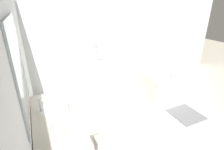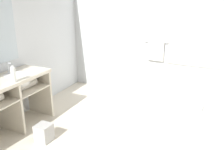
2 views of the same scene
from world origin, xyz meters
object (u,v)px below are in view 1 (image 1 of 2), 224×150
object	(u,v)px
water_bottle_2	(60,134)
soap_dispenser	(69,128)
waste_bin	(102,144)
water_bottle_3	(56,129)
water_bottle_1	(72,107)
bathtub	(151,77)

from	to	relation	value
water_bottle_2	soap_dispenser	world-z (taller)	water_bottle_2
waste_bin	water_bottle_3	bearing A→B (deg)	-149.26
water_bottle_2	soap_dispenser	distance (m)	0.14
water_bottle_1	soap_dispenser	bearing A→B (deg)	-108.32
water_bottle_2	water_bottle_3	bearing A→B (deg)	105.47
bathtub	water_bottle_1	xyz separation A→B (m)	(-2.46, -1.50, 0.65)
water_bottle_1	water_bottle_3	distance (m)	0.44
bathtub	water_bottle_3	size ratio (longest dim) A/B	6.82
bathtub	waste_bin	distance (m)	2.52
bathtub	water_bottle_2	xyz separation A→B (m)	(-2.69, -1.95, 0.65)
water_bottle_2	water_bottle_3	xyz separation A→B (m)	(-0.02, 0.09, 0.01)
water_bottle_3	water_bottle_1	bearing A→B (deg)	55.08
bathtub	water_bottle_3	distance (m)	3.35
bathtub	water_bottle_2	size ratio (longest dim) A/B	7.36
water_bottle_2	waste_bin	size ratio (longest dim) A/B	0.87
water_bottle_1	water_bottle_3	bearing A→B (deg)	-124.92
bathtub	waste_bin	world-z (taller)	bathtub
waste_bin	water_bottle_2	bearing A→B (deg)	-143.13
water_bottle_1	water_bottle_2	world-z (taller)	water_bottle_1
water_bottle_3	waste_bin	size ratio (longest dim) A/B	0.93
waste_bin	bathtub	bearing A→B (deg)	35.62
soap_dispenser	waste_bin	distance (m)	1.05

